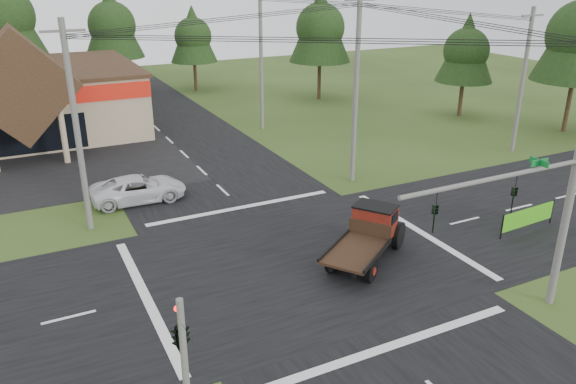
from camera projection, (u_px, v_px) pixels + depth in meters
ground at (299, 262)px, 25.76m from camera, size 120.00×120.00×0.00m
road_ns at (299, 262)px, 25.76m from camera, size 12.00×120.00×0.02m
road_ew at (299, 261)px, 25.76m from camera, size 120.00×12.00×0.02m
traffic_signal_mast at (537, 209)px, 20.31m from camera, size 8.12×0.24×7.00m
traffic_signal_corner at (180, 324)px, 15.26m from camera, size 0.53×2.48×4.40m
utility_pole_nr at (575, 170)px, 20.56m from camera, size 2.00×0.30×11.00m
utility_pole_nw at (76, 127)px, 27.11m from camera, size 2.00×0.30×10.50m
utility_pole_ne at (356, 88)px, 33.56m from camera, size 2.00×0.30×11.50m
utility_pole_far at (523, 80)px, 39.61m from camera, size 2.00×0.30×10.20m
utility_pole_n at (261, 59)px, 45.26m from camera, size 2.00×0.30×11.20m
tree_row_c at (2, 13)px, 52.49m from camera, size 7.28×7.28×13.13m
tree_row_d at (112, 23)px, 57.96m from camera, size 6.16×6.16×11.11m
tree_row_e at (193, 34)px, 60.12m from camera, size 5.04×5.04×9.09m
tree_side_ne at (320, 25)px, 55.46m from camera, size 6.16×6.16×11.11m
tree_side_e_near at (467, 48)px, 49.29m from camera, size 5.04×5.04×9.09m
antique_flatbed_truck at (366, 237)px, 25.46m from camera, size 5.87×5.01×2.36m
roadside_banner at (528, 219)px, 28.53m from camera, size 3.90×0.36×1.33m
white_pickup at (139, 189)px, 32.31m from camera, size 5.44×2.65×1.49m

